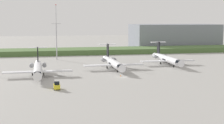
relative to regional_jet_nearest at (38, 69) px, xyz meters
The scene contains 9 objects.
ground_plane 35.37m from the regional_jet_nearest, 39.24° to the left, with size 500.00×500.00×0.00m, color #9E9B96.
grass_berm 76.49m from the regional_jet_nearest, 69.07° to the left, with size 320.00×20.00×2.72m, color #4C6B38.
regional_jet_nearest is the anchor object (origin of this frame).
regional_jet_second 30.09m from the regional_jet_nearest, 21.38° to the left, with size 22.81×31.00×9.00m.
regional_jet_third 55.84m from the regional_jet_nearest, 19.54° to the left, with size 22.81×31.00×9.00m.
antenna_mast 46.96m from the regional_jet_nearest, 79.57° to the left, with size 4.40×0.50×25.85m.
distant_hangar 130.44m from the regional_jet_nearest, 48.05° to the left, with size 55.23×27.52×15.41m, color gray.
baggage_tug 23.79m from the regional_jet_nearest, 77.28° to the right, with size 1.72×3.20×2.30m.
safety_cone_front_marker 27.94m from the regional_jet_nearest, 11.66° to the right, with size 0.44×0.44×0.55m, color orange.
Camera 1 is at (-26.00, -109.46, 19.44)m, focal length 55.33 mm.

